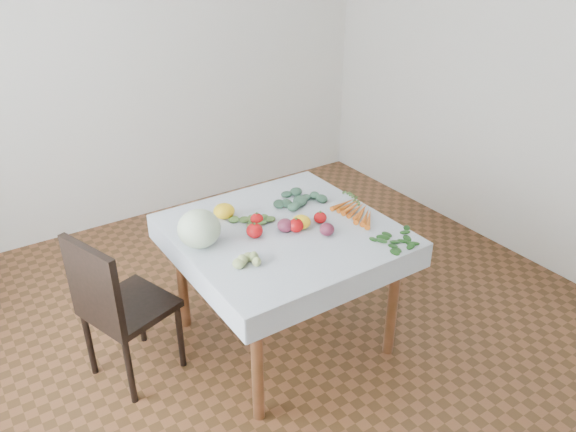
% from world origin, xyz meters
% --- Properties ---
extents(ground, '(4.00, 4.00, 0.00)m').
position_xyz_m(ground, '(0.00, 0.00, 0.00)').
color(ground, brown).
extents(back_wall, '(4.00, 0.04, 2.70)m').
position_xyz_m(back_wall, '(0.00, 2.00, 1.35)').
color(back_wall, white).
rests_on(back_wall, ground).
extents(table, '(1.00, 1.00, 0.75)m').
position_xyz_m(table, '(0.00, 0.00, 0.65)').
color(table, brown).
rests_on(table, ground).
extents(tablecloth, '(1.12, 1.12, 0.01)m').
position_xyz_m(tablecloth, '(0.00, 0.00, 0.75)').
color(tablecloth, white).
rests_on(tablecloth, table).
extents(chair, '(0.51, 0.51, 0.89)m').
position_xyz_m(chair, '(-0.90, 0.20, 0.51)').
color(chair, black).
rests_on(chair, ground).
extents(cabbage, '(0.29, 0.29, 0.20)m').
position_xyz_m(cabbage, '(-0.45, 0.09, 0.86)').
color(cabbage, '#B3C9A8').
rests_on(cabbage, tablecloth).
extents(tomato_a, '(0.10, 0.10, 0.08)m').
position_xyz_m(tomato_a, '(-0.18, 0.01, 0.79)').
color(tomato_a, red).
rests_on(tomato_a, tablecloth).
extents(tomato_b, '(0.09, 0.09, 0.06)m').
position_xyz_m(tomato_b, '(-0.09, 0.12, 0.79)').
color(tomato_b, red).
rests_on(tomato_b, tablecloth).
extents(tomato_c, '(0.10, 0.10, 0.07)m').
position_xyz_m(tomato_c, '(0.04, -0.06, 0.79)').
color(tomato_c, red).
rests_on(tomato_c, tablecloth).
extents(tomato_d, '(0.07, 0.07, 0.06)m').
position_xyz_m(tomato_d, '(0.21, -0.06, 0.79)').
color(tomato_d, red).
rests_on(tomato_d, tablecloth).
extents(heirloom_back, '(0.12, 0.12, 0.08)m').
position_xyz_m(heirloom_back, '(-0.21, 0.29, 0.80)').
color(heirloom_back, yellow).
rests_on(heirloom_back, tablecloth).
extents(heirloom_front, '(0.12, 0.12, 0.07)m').
position_xyz_m(heirloom_front, '(0.09, -0.05, 0.79)').
color(heirloom_front, yellow).
rests_on(heirloom_front, tablecloth).
extents(onion_a, '(0.10, 0.10, 0.07)m').
position_xyz_m(onion_a, '(-0.01, -0.03, 0.79)').
color(onion_a, '#53172C').
rests_on(onion_a, tablecloth).
extents(onion_b, '(0.10, 0.10, 0.07)m').
position_xyz_m(onion_b, '(0.15, -0.19, 0.79)').
color(onion_b, '#53172C').
rests_on(onion_b, tablecloth).
extents(tomatillo_cluster, '(0.14, 0.11, 0.05)m').
position_xyz_m(tomatillo_cluster, '(-0.34, -0.21, 0.78)').
color(tomatillo_cluster, '#A7BD6D').
rests_on(tomatillo_cluster, tablecloth).
extents(carrot_bunch, '(0.20, 0.34, 0.03)m').
position_xyz_m(carrot_bunch, '(0.45, -0.08, 0.77)').
color(carrot_bunch, orange).
rests_on(carrot_bunch, tablecloth).
extents(kale_bunch, '(0.26, 0.26, 0.04)m').
position_xyz_m(kale_bunch, '(0.24, 0.21, 0.77)').
color(kale_bunch, '#3B6249').
rests_on(kale_bunch, tablecloth).
extents(basil_bunch, '(0.28, 0.19, 0.01)m').
position_xyz_m(basil_bunch, '(0.43, -0.47, 0.76)').
color(basil_bunch, '#194816').
rests_on(basil_bunch, tablecloth).
extents(dill_bunch, '(0.21, 0.21, 0.02)m').
position_xyz_m(dill_bunch, '(-0.08, 0.18, 0.77)').
color(dill_bunch, '#507736').
rests_on(dill_bunch, tablecloth).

